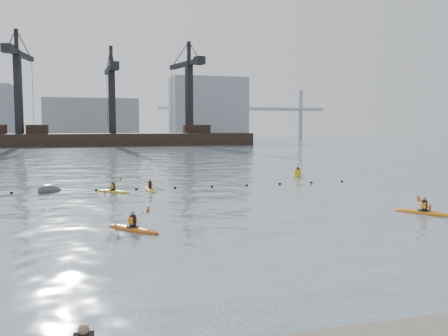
# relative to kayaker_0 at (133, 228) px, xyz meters

# --- Properties ---
(ground) EXTENTS (400.00, 400.00, 0.00)m
(ground) POSITION_rel_kayaker_0_xyz_m (3.48, -7.87, -0.10)
(ground) COLOR #3E4E5A
(ground) RESTS_ON ground
(float_line) EXTENTS (33.24, 0.73, 0.24)m
(float_line) POSITION_rel_kayaker_0_xyz_m (2.98, 14.67, -0.07)
(float_line) COLOR black
(float_line) RESTS_ON ground
(barge_pier) EXTENTS (72.00, 19.30, 29.50)m
(barge_pier) POSITION_rel_kayaker_0_xyz_m (3.26, 102.13, 1.79)
(barge_pier) COLOR black
(barge_pier) RESTS_ON ground
(skyline) EXTENTS (141.00, 28.00, 22.00)m
(skyline) POSITION_rel_kayaker_0_xyz_m (5.72, 142.41, 9.15)
(skyline) COLOR gray
(skyline) RESTS_ON ground
(kayaker_0) EXTENTS (2.59, 2.94, 1.11)m
(kayaker_0) POSITION_rel_kayaker_0_xyz_m (0.00, 0.00, 0.00)
(kayaker_0) COLOR #BF4E12
(kayaker_0) RESTS_ON ground
(kayaker_3) EXTENTS (2.19, 3.14, 1.29)m
(kayaker_3) POSITION_rel_kayaker_0_xyz_m (2.44, 13.81, -0.00)
(kayaker_3) COLOR orange
(kayaker_3) RESTS_ON ground
(kayaker_4) EXTENTS (2.50, 3.16, 1.28)m
(kayaker_4) POSITION_rel_kayaker_0_xyz_m (16.13, -0.12, 0.00)
(kayaker_4) COLOR orange
(kayaker_4) RESTS_ON ground
(kayaker_5) EXTENTS (2.68, 2.44, 1.18)m
(kayaker_5) POSITION_rel_kayaker_0_xyz_m (-0.32, 13.59, -0.01)
(kayaker_5) COLOR gold
(kayaker_5) RESTS_ON ground
(mooring_buoy) EXTENTS (2.48, 2.67, 1.53)m
(mooring_buoy) POSITION_rel_kayaker_0_xyz_m (-4.87, 15.11, -0.10)
(mooring_buoy) COLOR #393C3E
(mooring_buoy) RESTS_ON ground
(nav_buoy) EXTENTS (0.66, 0.66, 1.21)m
(nav_buoy) POSITION_rel_kayaker_0_xyz_m (17.48, 19.83, 0.27)
(nav_buoy) COLOR gold
(nav_buoy) RESTS_ON ground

